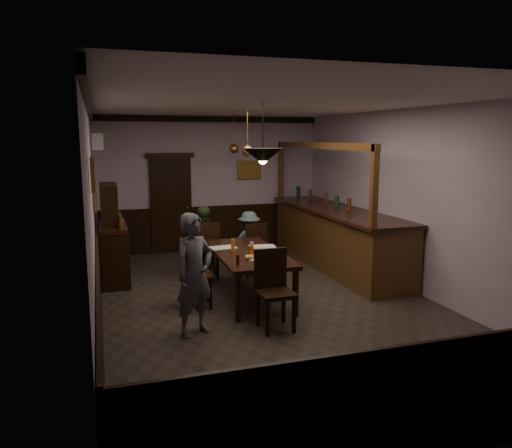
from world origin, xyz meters
name	(u,v)px	position (x,y,z in m)	size (l,w,h in m)	color
room	(269,207)	(0.00, 0.00, 1.50)	(5.01, 8.01, 3.01)	#2D2621
dining_table	(248,256)	(-0.22, 0.37, 0.69)	(1.06, 2.22, 0.75)	black
chair_far_left	(206,248)	(-0.62, 1.64, 0.57)	(0.51, 0.51, 1.04)	black
chair_far_right	(254,246)	(0.28, 1.63, 0.54)	(0.48, 0.48, 0.98)	black
chair_near	(273,285)	(-0.25, -0.94, 0.58)	(0.47, 0.47, 1.06)	black
chair_side	(191,270)	(-1.16, 0.20, 0.57)	(0.49, 0.49, 1.04)	black
person_standing	(194,274)	(-1.30, -0.85, 0.80)	(0.58, 0.38, 1.59)	#4B4E56
person_seated_left	(202,241)	(-0.63, 1.93, 0.64)	(0.62, 0.49, 1.28)	#444E2F
person_seated_right	(249,241)	(0.27, 1.91, 0.58)	(0.75, 0.43, 1.15)	#4E636F
newspaper_left	(223,247)	(-0.52, 0.77, 0.75)	(0.42, 0.30, 0.01)	silver
newspaper_right	(262,246)	(0.12, 0.64, 0.75)	(0.42, 0.30, 0.01)	silver
napkin	(251,256)	(-0.25, 0.08, 0.75)	(0.15, 0.15, 0.00)	#F8C15B
saucer	(275,258)	(0.04, -0.18, 0.76)	(0.15, 0.15, 0.01)	white
coffee_cup	(280,256)	(0.11, -0.23, 0.80)	(0.08, 0.08, 0.07)	white
pastry_plate	(256,259)	(-0.26, -0.17, 0.76)	(0.22, 0.22, 0.01)	white
pastry_ring_a	(249,257)	(-0.34, -0.13, 0.79)	(0.13, 0.13, 0.04)	#C68C47
pastry_ring_b	(254,256)	(-0.26, -0.10, 0.79)	(0.13, 0.13, 0.04)	#C68C47
soda_can	(251,250)	(-0.20, 0.22, 0.81)	(0.07, 0.07, 0.12)	orange
beer_glass	(233,245)	(-0.43, 0.47, 0.85)	(0.06, 0.06, 0.20)	#BF721E
water_glass	(252,247)	(-0.14, 0.39, 0.82)	(0.06, 0.06, 0.15)	silver
pepper_mill	(238,260)	(-0.58, -0.36, 0.82)	(0.04, 0.04, 0.14)	black
sideboard	(113,243)	(-2.21, 1.97, 0.70)	(0.47, 1.32, 1.74)	black
bar_counter	(336,236)	(1.99, 1.70, 0.62)	(1.01, 4.35, 2.44)	#533116
door_back	(171,206)	(-0.90, 3.95, 1.05)	(0.90, 0.06, 2.10)	black
ac_unit	(97,142)	(-2.38, 2.90, 2.45)	(0.20, 0.85, 0.30)	white
picture_left_small	(93,174)	(-2.46, -1.60, 2.15)	(0.04, 0.28, 0.36)	olive
picture_left_large	(95,194)	(-2.46, 0.80, 1.70)	(0.04, 0.62, 0.48)	olive
picture_back	(249,170)	(0.90, 3.96, 1.80)	(0.55, 0.04, 0.42)	olive
pendant_iron	(263,156)	(-0.24, -0.43, 2.27)	(0.56, 0.56, 0.84)	black
pendant_brass_mid	(247,151)	(0.10, 1.42, 2.30)	(0.20, 0.20, 0.81)	#BF8C3F
pendant_brass_far	(234,149)	(0.30, 3.05, 2.30)	(0.20, 0.20, 0.81)	#BF8C3F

